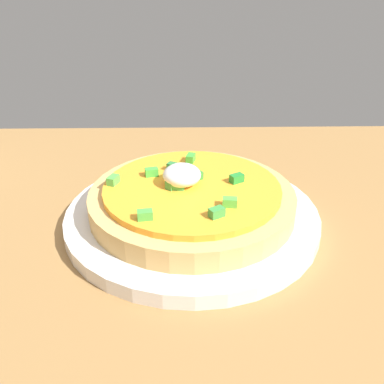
# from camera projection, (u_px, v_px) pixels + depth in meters

# --- Properties ---
(dining_table) EXTENTS (1.17, 0.83, 0.03)m
(dining_table) POSITION_uv_depth(u_px,v_px,m) (122.00, 337.00, 0.31)
(dining_table) COLOR olive
(dining_table) RESTS_ON ground
(plate) EXTENTS (0.25, 0.25, 0.01)m
(plate) POSITION_uv_depth(u_px,v_px,m) (192.00, 216.00, 0.42)
(plate) COLOR silver
(plate) RESTS_ON dining_table
(pizza) EXTENTS (0.20, 0.20, 0.05)m
(pizza) POSITION_uv_depth(u_px,v_px,m) (192.00, 198.00, 0.41)
(pizza) COLOR tan
(pizza) RESTS_ON plate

